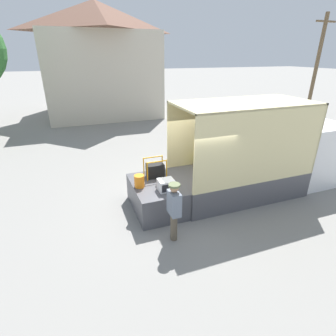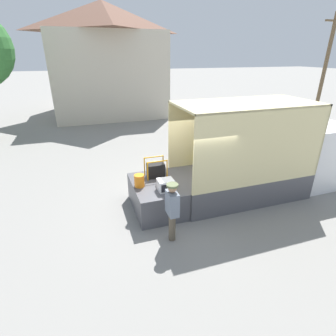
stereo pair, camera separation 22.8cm
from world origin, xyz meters
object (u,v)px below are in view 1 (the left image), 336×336
at_px(box_truck, 273,162).
at_px(utility_pole, 317,64).
at_px(orange_bucket, 139,181).
at_px(worker_person, 174,207).
at_px(microwave, 166,185).
at_px(portable_generator, 156,170).

xyz_separation_m(box_truck, utility_pole, (11.74, 9.54, 2.83)).
bearing_deg(orange_bucket, worker_person, -72.88).
relative_size(box_truck, worker_person, 3.86).
relative_size(microwave, orange_bucket, 1.21).
height_order(microwave, worker_person, worker_person).
bearing_deg(box_truck, microwave, -173.16).
distance_m(portable_generator, utility_pole, 18.55).
height_order(microwave, portable_generator, portable_generator).
distance_m(box_truck, utility_pole, 15.39).
bearing_deg(worker_person, orange_bucket, 107.12).
height_order(microwave, orange_bucket, orange_bucket).
relative_size(microwave, portable_generator, 0.68).
xyz_separation_m(box_truck, worker_person, (-4.41, -1.60, 0.04)).
bearing_deg(orange_bucket, microwave, -35.54).
relative_size(portable_generator, utility_pole, 0.09).
bearing_deg(orange_bucket, utility_pole, 29.94).
relative_size(box_truck, microwave, 13.98).
xyz_separation_m(portable_generator, orange_bucket, (-0.66, -0.51, -0.05)).
xyz_separation_m(microwave, orange_bucket, (-0.66, 0.47, 0.02)).
bearing_deg(portable_generator, utility_pole, 29.60).
bearing_deg(microwave, box_truck, 6.84).
height_order(box_truck, orange_bucket, box_truck).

